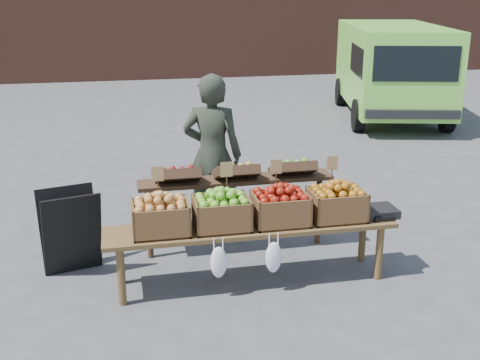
{
  "coord_description": "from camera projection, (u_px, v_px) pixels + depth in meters",
  "views": [
    {
      "loc": [
        -1.53,
        -4.89,
        2.69
      ],
      "look_at": [
        -0.38,
        0.62,
        0.85
      ],
      "focal_mm": 45.0,
      "sensor_mm": 36.0,
      "label": 1
    }
  ],
  "objects": [
    {
      "name": "chalkboard_sign",
      "position": [
        71.0,
        231.0,
        5.8
      ],
      "size": [
        0.61,
        0.43,
        0.84
      ],
      "primitive_type": null,
      "rotation": [
        0.0,
        0.0,
        0.25
      ],
      "color": "black",
      "rests_on": "ground"
    },
    {
      "name": "crate_red_apples",
      "position": [
        280.0,
        209.0,
        5.55
      ],
      "size": [
        0.5,
        0.4,
        0.28
      ],
      "primitive_type": null,
      "color": "maroon",
      "rests_on": "display_bench"
    },
    {
      "name": "vendor",
      "position": [
        212.0,
        155.0,
        6.61
      ],
      "size": [
        0.76,
        0.63,
        1.8
      ],
      "primitive_type": "imported",
      "rotation": [
        0.0,
        0.0,
        2.78
      ],
      "color": "#262C21",
      "rests_on": "ground"
    },
    {
      "name": "display_bench",
      "position": [
        251.0,
        253.0,
        5.63
      ],
      "size": [
        2.7,
        0.56,
        0.57
      ],
      "primitive_type": null,
      "color": "brown",
      "rests_on": "ground"
    },
    {
      "name": "back_table",
      "position": [
        236.0,
        204.0,
        6.22
      ],
      "size": [
        2.1,
        0.44,
        1.04
      ],
      "primitive_type": null,
      "color": "#3A2618",
      "rests_on": "ground"
    },
    {
      "name": "crate_russet_pears",
      "position": [
        222.0,
        213.0,
        5.44
      ],
      "size": [
        0.5,
        0.4,
        0.28
      ],
      "primitive_type": null,
      "color": "#5EA128",
      "rests_on": "display_bench"
    },
    {
      "name": "weighing_scale",
      "position": [
        378.0,
        211.0,
        5.77
      ],
      "size": [
        0.34,
        0.3,
        0.08
      ],
      "primitive_type": "cube",
      "color": "black",
      "rests_on": "display_bench"
    },
    {
      "name": "crate_golden_apples",
      "position": [
        161.0,
        218.0,
        5.33
      ],
      "size": [
        0.5,
        0.4,
        0.28
      ],
      "primitive_type": null,
      "color": "#A98E3A",
      "rests_on": "display_bench"
    },
    {
      "name": "ground",
      "position": [
        293.0,
        283.0,
        5.68
      ],
      "size": [
        80.0,
        80.0,
        0.0
      ],
      "primitive_type": "plane",
      "color": "#49494C"
    },
    {
      "name": "crate_green_apples",
      "position": [
        337.0,
        205.0,
        5.66
      ],
      "size": [
        0.5,
        0.4,
        0.28
      ],
      "primitive_type": null,
      "color": "#AD7216",
      "rests_on": "display_bench"
    },
    {
      "name": "delivery_van",
      "position": [
        391.0,
        72.0,
        12.45
      ],
      "size": [
        2.88,
        4.57,
        1.89
      ],
      "primitive_type": null,
      "rotation": [
        0.0,
        0.0,
        -0.24
      ],
      "color": "#78DD48",
      "rests_on": "ground"
    }
  ]
}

